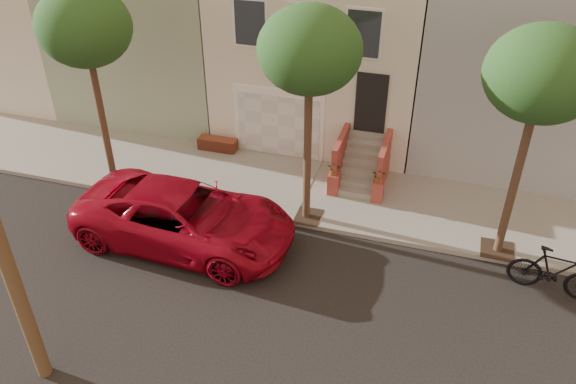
% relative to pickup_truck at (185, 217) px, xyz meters
% --- Properties ---
extents(ground, '(90.00, 90.00, 0.00)m').
position_rel_pickup_truck_xyz_m(ground, '(1.98, -1.92, -0.86)').
color(ground, black).
rests_on(ground, ground).
extents(sidewalk, '(40.00, 3.70, 0.15)m').
position_rel_pickup_truck_xyz_m(sidewalk, '(1.98, 3.43, -0.79)').
color(sidewalk, gray).
rests_on(sidewalk, ground).
extents(house_row, '(33.10, 11.70, 7.00)m').
position_rel_pickup_truck_xyz_m(house_row, '(1.98, 9.27, 2.78)').
color(house_row, beige).
rests_on(house_row, sidewalk).
extents(tree_left, '(2.70, 2.57, 6.30)m').
position_rel_pickup_truck_xyz_m(tree_left, '(-3.52, 1.98, 4.39)').
color(tree_left, '#2D2116').
rests_on(tree_left, sidewalk).
extents(tree_mid, '(2.70, 2.57, 6.30)m').
position_rel_pickup_truck_xyz_m(tree_mid, '(2.98, 1.98, 4.39)').
color(tree_mid, '#2D2116').
rests_on(tree_mid, sidewalk).
extents(tree_right, '(2.70, 2.57, 6.30)m').
position_rel_pickup_truck_xyz_m(tree_right, '(8.48, 1.98, 4.39)').
color(tree_right, '#2D2116').
rests_on(tree_right, sidewalk).
extents(pickup_truck, '(6.30, 3.09, 1.72)m').
position_rel_pickup_truck_xyz_m(pickup_truck, '(0.00, 0.00, 0.00)').
color(pickup_truck, maroon).
rests_on(pickup_truck, ground).
extents(motorcycle, '(2.30, 0.87, 1.35)m').
position_rel_pickup_truck_xyz_m(motorcycle, '(9.77, 0.79, -0.19)').
color(motorcycle, black).
rests_on(motorcycle, ground).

